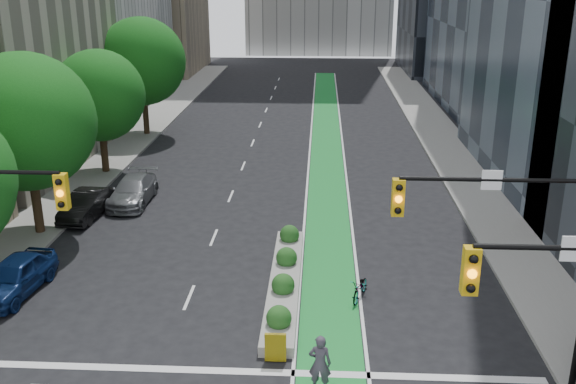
# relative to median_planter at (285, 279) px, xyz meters

# --- Properties ---
(sidewalk_left) EXTENTS (3.60, 90.00, 0.15)m
(sidewalk_left) POSITION_rel_median_planter_xyz_m (-13.00, 17.96, -0.30)
(sidewalk_left) COLOR gray
(sidewalk_left) RESTS_ON ground
(sidewalk_right) EXTENTS (3.60, 90.00, 0.15)m
(sidewalk_right) POSITION_rel_median_planter_xyz_m (10.60, 17.96, -0.30)
(sidewalk_right) COLOR gray
(sidewalk_right) RESTS_ON ground
(bike_lane_paint) EXTENTS (2.20, 70.00, 0.01)m
(bike_lane_paint) POSITION_rel_median_planter_xyz_m (1.80, 22.96, -0.37)
(bike_lane_paint) COLOR #188430
(bike_lane_paint) RESTS_ON ground
(tree_mid) EXTENTS (6.40, 6.40, 8.78)m
(tree_mid) POSITION_rel_median_planter_xyz_m (-12.20, 4.96, 5.20)
(tree_mid) COLOR black
(tree_mid) RESTS_ON ground
(tree_midfar) EXTENTS (5.60, 5.60, 7.76)m
(tree_midfar) POSITION_rel_median_planter_xyz_m (-12.20, 14.96, 4.57)
(tree_midfar) COLOR black
(tree_midfar) RESTS_ON ground
(tree_far) EXTENTS (6.60, 6.60, 9.00)m
(tree_far) POSITION_rel_median_planter_xyz_m (-12.20, 24.96, 5.32)
(tree_far) COLOR black
(tree_far) RESTS_ON ground
(signal_right) EXTENTS (5.82, 0.51, 7.20)m
(signal_right) POSITION_rel_median_planter_xyz_m (7.47, -6.57, 4.43)
(signal_right) COLOR black
(signal_right) RESTS_ON ground
(median_planter) EXTENTS (1.20, 10.26, 1.10)m
(median_planter) POSITION_rel_median_planter_xyz_m (0.00, 0.00, 0.00)
(median_planter) COLOR gray
(median_planter) RESTS_ON ground
(bicycle) EXTENTS (1.12, 1.80, 0.89)m
(bicycle) POSITION_rel_median_planter_xyz_m (3.00, -0.74, 0.08)
(bicycle) COLOR gray
(bicycle) RESTS_ON ground
(cyclist) EXTENTS (0.73, 0.52, 1.90)m
(cyclist) POSITION_rel_median_planter_xyz_m (1.44, -6.66, 0.58)
(cyclist) COLOR #3C3742
(cyclist) RESTS_ON ground
(parked_car_left_near) EXTENTS (2.21, 4.53, 1.49)m
(parked_car_left_near) POSITION_rel_median_planter_xyz_m (-10.60, -1.06, 0.37)
(parked_car_left_near) COLOR #0D2252
(parked_car_left_near) RESTS_ON ground
(parked_car_left_mid) EXTENTS (1.82, 4.31, 1.38)m
(parked_car_left_mid) POSITION_rel_median_planter_xyz_m (-10.70, 7.29, 0.32)
(parked_car_left_mid) COLOR black
(parked_car_left_mid) RESTS_ON ground
(parked_car_left_far) EXTENTS (1.99, 4.87, 1.41)m
(parked_car_left_far) POSITION_rel_median_planter_xyz_m (-8.91, 9.61, 0.33)
(parked_car_left_far) COLOR slate
(parked_car_left_far) RESTS_ON ground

